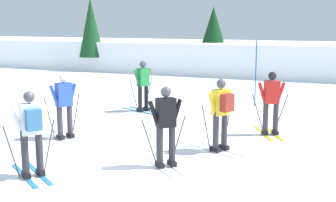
# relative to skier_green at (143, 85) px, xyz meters

# --- Properties ---
(ground_plane) EXTENTS (120.00, 120.00, 0.00)m
(ground_plane) POSITION_rel_skier_green_xyz_m (1.26, -5.54, -0.92)
(ground_plane) COLOR white
(far_snow_ridge) EXTENTS (80.00, 6.40, 1.78)m
(far_snow_ridge) POSITION_rel_skier_green_xyz_m (1.26, 12.93, -0.03)
(far_snow_ridge) COLOR white
(far_snow_ridge) RESTS_ON ground
(skier_green) EXTENTS (1.61, 0.99, 1.71)m
(skier_green) POSITION_rel_skier_green_xyz_m (0.00, 0.00, 0.00)
(skier_green) COLOR #237AC6
(skier_green) RESTS_ON ground
(skier_blue) EXTENTS (1.58, 1.09, 1.71)m
(skier_blue) POSITION_rel_skier_green_xyz_m (-0.38, -3.96, 0.00)
(skier_blue) COLOR silver
(skier_blue) RESTS_ON ground
(skier_yellow) EXTENTS (1.57, 1.11, 1.71)m
(skier_yellow) POSITION_rel_skier_green_xyz_m (3.66, -3.55, 0.04)
(skier_yellow) COLOR silver
(skier_yellow) RESTS_ON ground
(skier_white) EXTENTS (1.52, 1.22, 1.71)m
(skier_white) POSITION_rel_skier_green_xyz_m (0.73, -6.62, 0.04)
(skier_white) COLOR #237AC6
(skier_white) RESTS_ON ground
(skier_black) EXTENTS (1.39, 1.39, 1.71)m
(skier_black) POSITION_rel_skier_green_xyz_m (2.89, -5.08, -0.00)
(skier_black) COLOR silver
(skier_black) RESTS_ON ground
(skier_red) EXTENTS (1.04, 1.60, 1.71)m
(skier_red) POSITION_rel_skier_green_xyz_m (4.50, -1.59, -0.00)
(skier_red) COLOR gold
(skier_red) RESTS_ON ground
(trail_marker_pole) EXTENTS (0.04, 0.04, 2.36)m
(trail_marker_pole) POSITION_rel_skier_green_xyz_m (3.33, 2.39, 0.27)
(trail_marker_pole) COLOR #1E56AD
(trail_marker_pole) RESTS_ON ground
(conifer_far_right) EXTENTS (1.50, 1.50, 4.43)m
(conifer_far_right) POSITION_rel_skier_green_xyz_m (-8.13, 10.01, 1.72)
(conifer_far_right) COLOR #513823
(conifer_far_right) RESTS_ON ground
(conifer_far_centre) EXTENTS (1.85, 1.85, 3.87)m
(conifer_far_centre) POSITION_rel_skier_green_xyz_m (-1.04, 12.06, 1.46)
(conifer_far_centre) COLOR #513823
(conifer_far_centre) RESTS_ON ground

